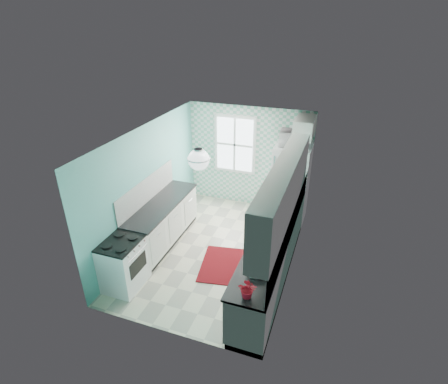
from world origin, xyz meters
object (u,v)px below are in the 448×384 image
(ceiling_light, at_px, (199,160))
(stove, at_px, (124,263))
(sink, at_px, (285,205))
(potted_plant, at_px, (248,289))
(fruit_bowl, at_px, (257,273))
(microwave, at_px, (294,138))
(fridge, at_px, (290,184))

(ceiling_light, relative_size, stove, 0.39)
(sink, distance_m, potted_plant, 2.73)
(stove, relative_size, fruit_bowl, 2.94)
(sink, relative_size, microwave, 0.90)
(stove, relative_size, microwave, 1.48)
(fruit_bowl, bearing_deg, microwave, 91.54)
(sink, bearing_deg, fruit_bowl, -87.52)
(fruit_bowl, relative_size, microwave, 0.50)
(ceiling_light, xyz_separation_m, stove, (-1.20, -0.69, -1.85))
(stove, distance_m, sink, 3.29)
(sink, xyz_separation_m, fruit_bowl, (-0.00, -2.26, 0.05))
(fridge, bearing_deg, potted_plant, -84.94)
(microwave, bearing_deg, ceiling_light, 64.15)
(fridge, bearing_deg, sink, -81.34)
(fridge, bearing_deg, stove, -121.44)
(potted_plant, height_order, microwave, microwave)
(fruit_bowl, distance_m, potted_plant, 0.48)
(ceiling_light, bearing_deg, fruit_bowl, -32.12)
(fruit_bowl, relative_size, potted_plant, 1.08)
(ceiling_light, distance_m, potted_plant, 2.12)
(ceiling_light, height_order, fridge, ceiling_light)
(fruit_bowl, bearing_deg, sink, 89.91)
(ceiling_light, xyz_separation_m, potted_plant, (1.20, -1.22, -1.24))
(stove, relative_size, sink, 1.65)
(ceiling_light, height_order, fruit_bowl, ceiling_light)
(ceiling_light, bearing_deg, fridge, 66.79)
(stove, distance_m, potted_plant, 2.53)
(sink, distance_m, microwave, 1.51)
(microwave, bearing_deg, fruit_bowl, 88.91)
(sink, bearing_deg, fridge, 97.53)
(microwave, bearing_deg, sink, 92.31)
(potted_plant, xyz_separation_m, microwave, (-0.09, 3.81, 0.90))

